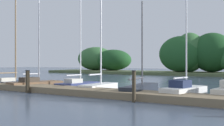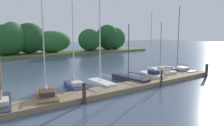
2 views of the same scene
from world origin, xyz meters
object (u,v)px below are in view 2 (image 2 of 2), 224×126
Objects in this scene: sailboat_1 at (2,100)px; sailboat_2 at (46,95)px; mooring_piling_1 at (84,94)px; mooring_piling_3 at (207,70)px; sailboat_6 at (151,75)px; mooring_piling_2 at (161,79)px; sailboat_4 at (101,82)px; sailboat_5 at (129,79)px; sailboat_3 at (75,85)px; sailboat_8 at (178,69)px; sailboat_7 at (161,71)px.

sailboat_2 is (2.66, -0.14, -0.09)m from sailboat_1.
mooring_piling_1 reaches higher than mooring_piling_3.
sailboat_6 is at bearing 153.84° from mooring_piling_3.
mooring_piling_1 is 0.93× the size of mooring_piling_2.
sailboat_6 is at bearing -97.07° from sailboat_4.
sailboat_6 is 3.08m from mooring_piling_2.
sailboat_6 is 4.44× the size of mooring_piling_2.
mooring_piling_1 is at bearing 108.58° from sailboat_5.
sailboat_5 is 2.56m from sailboat_6.
sailboat_3 is (2.75, 1.26, 0.01)m from sailboat_2.
sailboat_8 is at bearing 96.76° from mooring_piling_3.
mooring_piling_2 is (8.84, -2.42, 0.39)m from sailboat_2.
sailboat_3 is at bearing -68.73° from sailboat_1.
sailboat_2 reaches higher than mooring_piling_1.
sailboat_7 reaches higher than mooring_piling_3.
sailboat_5 is 3.12m from mooring_piling_2.
sailboat_7 is 0.76× the size of sailboat_8.
sailboat_3 is 5.26× the size of mooring_piling_3.
mooring_piling_2 is at bearing -111.88° from sailboat_3.
sailboat_4 reaches higher than sailboat_3.
sailboat_4 is (4.88, 0.72, 0.08)m from sailboat_2.
sailboat_7 is 4.25× the size of mooring_piling_3.
sailboat_8 is at bearing -72.87° from sailboat_2.
sailboat_7 is (9.94, -0.25, 0.03)m from sailboat_3.
sailboat_5 is 3.99× the size of mooring_piling_3.
sailboat_2 is at bearing -83.48° from sailboat_1.
sailboat_3 is 2.20m from sailboat_4.
sailboat_7 is at bearing 16.65° from mooring_piling_1.
sailboat_5 is (10.49, 0.37, -0.11)m from sailboat_1.
sailboat_5 is 0.82× the size of sailboat_6.
mooring_piling_3 is at bearing -84.51° from sailboat_2.
sailboat_6 reaches higher than mooring_piling_2.
sailboat_1 is 5.52m from sailboat_3.
sailboat_6 reaches higher than mooring_piling_1.
sailboat_3 is 7.69m from sailboat_6.
sailboat_7 is at bearing -77.16° from sailboat_1.
sailboat_5 reaches higher than mooring_piling_2.
mooring_piling_2 is (3.96, -3.13, 0.31)m from sailboat_4.
sailboat_5 is 3.66× the size of mooring_piling_2.
sailboat_4 is 11.28m from mooring_piling_3.
sailboat_4 is at bearing 98.45° from sailboat_6.
sailboat_3 reaches higher than sailboat_6.
sailboat_5 is 0.94× the size of sailboat_7.
sailboat_4 is 5.92× the size of mooring_piling_1.
sailboat_4 is at bearing -95.06° from sailboat_3.
sailboat_2 reaches higher than sailboat_7.
sailboat_8 is (7.51, 0.29, 0.00)m from sailboat_5.
sailboat_4 reaches higher than mooring_piling_3.
mooring_piling_1 is at bearing -128.98° from sailboat_2.
sailboat_1 is 11.79m from mooring_piling_2.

